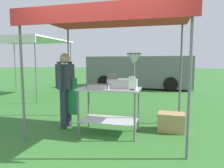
# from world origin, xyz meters

# --- Properties ---
(ground_plane) EXTENTS (70.00, 70.00, 0.00)m
(ground_plane) POSITION_xyz_m (0.00, 6.00, 0.00)
(ground_plane) COLOR #33702D
(stall_canopy) EXTENTS (2.98, 2.00, 2.31)m
(stall_canopy) POSITION_xyz_m (-0.02, 0.91, 2.22)
(stall_canopy) COLOR slate
(stall_canopy) RESTS_ON ground
(donut_cart) EXTENTS (1.19, 0.65, 0.92)m
(donut_cart) POSITION_xyz_m (-0.02, 0.81, 0.67)
(donut_cart) COLOR #B7B7BC
(donut_cart) RESTS_ON ground
(donut_tray) EXTENTS (0.43, 0.28, 0.07)m
(donut_tray) POSITION_xyz_m (-0.21, 0.74, 0.94)
(donut_tray) COLOR #B7B7BC
(donut_tray) RESTS_ON donut_cart
(donut_fryer) EXTENTS (0.64, 0.28, 0.68)m
(donut_fryer) POSITION_xyz_m (0.28, 0.87, 1.18)
(donut_fryer) COLOR #B7B7BC
(donut_fryer) RESTS_ON donut_cart
(menu_sign) EXTENTS (0.13, 0.05, 0.25)m
(menu_sign) POSITION_xyz_m (0.45, 0.64, 1.03)
(menu_sign) COLOR black
(menu_sign) RESTS_ON donut_cart
(vendor) EXTENTS (0.46, 0.53, 1.61)m
(vendor) POSITION_xyz_m (-1.05, 0.96, 0.90)
(vendor) COLOR #2D3347
(vendor) RESTS_ON ground
(supply_crate) EXTENTS (0.55, 0.39, 0.38)m
(supply_crate) POSITION_xyz_m (1.17, 1.27, 0.19)
(supply_crate) COLOR tan
(supply_crate) RESTS_ON ground
(van_grey) EXTENTS (5.59, 2.32, 1.69)m
(van_grey) POSITION_xyz_m (-0.36, 8.14, 0.88)
(van_grey) COLOR slate
(van_grey) RESTS_ON ground
(neighbour_tent) EXTENTS (3.23, 2.83, 2.32)m
(neighbour_tent) POSITION_xyz_m (-4.68, 4.19, 2.25)
(neighbour_tent) COLOR slate
(neighbour_tent) RESTS_ON ground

